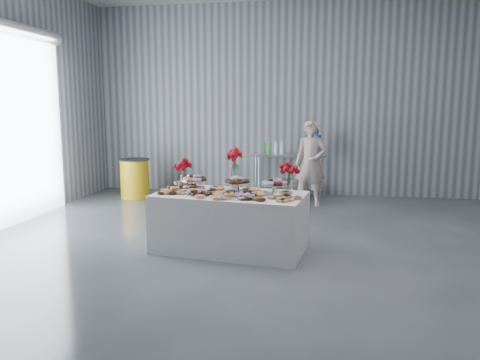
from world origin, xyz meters
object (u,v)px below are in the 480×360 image
Objects in this scene: water_jug at (314,142)px; trash_barrel at (135,178)px; prep_table at (289,167)px; display_table at (230,222)px; person at (311,163)px.

trash_barrel is (-3.60, -0.63, -0.75)m from water_jug.
water_jug is 3.73m from trash_barrel.
prep_table is at bearing 11.54° from trash_barrel.
trash_barrel is at bearing 129.90° from display_table.
water_jug is at bearing -0.00° from prep_table.
person is at bearing -1.87° from trash_barrel.
person is (0.47, -0.75, 0.18)m from prep_table.
display_table is 3.81m from prep_table.
trash_barrel is at bearing 177.92° from person.
prep_table is at bearing 180.00° from water_jug.
water_jug is at bearing 9.97° from trash_barrel.
person reaches higher than prep_table.
prep_table reaches higher than trash_barrel.
prep_table is 0.90m from person.
person is at bearing -58.09° from prep_table.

